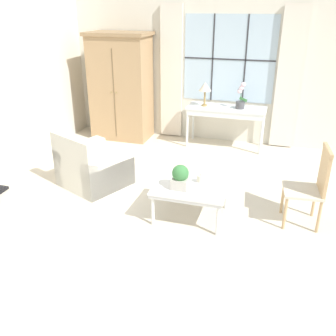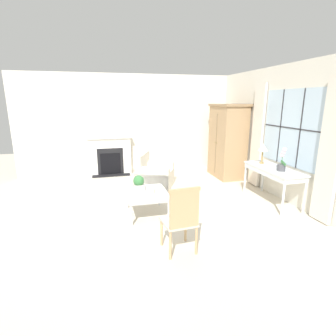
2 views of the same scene
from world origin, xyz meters
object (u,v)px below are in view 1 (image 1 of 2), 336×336
object	(u,v)px
console_table	(226,112)
armchair_upholstered	(93,167)
armoire	(121,87)
potted_plant_small	(180,177)
side_chair_wooden	(313,183)
coffee_table	(191,188)
pillar_candle	(200,179)
table_lamp	(205,87)
potted_orchid	(241,99)

from	to	relation	value
console_table	armchair_upholstered	distance (m)	2.74
armoire	potted_plant_small	distance (m)	3.34
console_table	side_chair_wooden	xyz separation A→B (m)	(1.39, -2.39, -0.11)
coffee_table	console_table	bearing A→B (deg)	89.83
console_table	armchair_upholstered	bearing A→B (deg)	-125.92
side_chair_wooden	pillar_candle	xyz separation A→B (m)	(-1.31, -0.15, -0.07)
console_table	pillar_candle	distance (m)	2.55
side_chair_wooden	pillar_candle	size ratio (longest dim) A/B	8.08
armoire	side_chair_wooden	world-z (taller)	armoire
pillar_candle	side_chair_wooden	bearing A→B (deg)	6.60
table_lamp	potted_orchid	bearing A→B (deg)	0.95
armchair_upholstered	coffee_table	size ratio (longest dim) A/B	1.24
potted_orchid	armchair_upholstered	world-z (taller)	potted_orchid
armchair_upholstered	coffee_table	bearing A→B (deg)	-15.71
console_table	potted_plant_small	bearing A→B (deg)	-92.48
console_table	armchair_upholstered	xyz separation A→B (m)	(-1.59, -2.19, -0.38)
armchair_upholstered	pillar_candle	xyz separation A→B (m)	(1.67, -0.35, 0.20)
console_table	side_chair_wooden	world-z (taller)	side_chair_wooden
table_lamp	pillar_candle	distance (m)	2.64
armoire	armchair_upholstered	distance (m)	2.31
armchair_upholstered	potted_plant_small	distance (m)	1.60
armoire	table_lamp	world-z (taller)	armoire
side_chair_wooden	table_lamp	bearing A→B (deg)	127.19
pillar_candle	potted_orchid	bearing A→B (deg)	86.34
side_chair_wooden	pillar_candle	world-z (taller)	side_chair_wooden
potted_orchid	pillar_candle	bearing A→B (deg)	-93.66
armoire	potted_plant_small	size ratio (longest dim) A/B	6.70
potted_orchid	side_chair_wooden	world-z (taller)	potted_orchid
armoire	coffee_table	xyz separation A→B (m)	(2.02, -2.59, -0.61)
armchair_upholstered	coffee_table	world-z (taller)	armchair_upholstered
coffee_table	pillar_candle	distance (m)	0.16
potted_orchid	potted_plant_small	bearing A→B (deg)	-97.46
armoire	coffee_table	distance (m)	3.34
potted_plant_small	side_chair_wooden	bearing A→B (deg)	13.81
armoire	potted_orchid	distance (m)	2.27
armchair_upholstered	side_chair_wooden	size ratio (longest dim) A/B	1.11
console_table	side_chair_wooden	bearing A→B (deg)	-59.75
potted_orchid	coffee_table	distance (m)	2.69
console_table	potted_plant_small	world-z (taller)	console_table
table_lamp	coffee_table	bearing A→B (deg)	-81.37
potted_orchid	coffee_table	bearing A→B (deg)	-95.40
table_lamp	coffee_table	world-z (taller)	table_lamp
armoire	pillar_candle	distance (m)	3.31
side_chair_wooden	coffee_table	bearing A→B (deg)	-169.85
armoire	side_chair_wooden	xyz separation A→B (m)	(3.42, -2.34, -0.45)
table_lamp	pillar_candle	size ratio (longest dim) A/B	3.54
armoire	table_lamp	xyz separation A→B (m)	(1.63, 0.03, 0.08)
console_table	table_lamp	xyz separation A→B (m)	(-0.41, -0.02, 0.42)
armoire	potted_plant_small	bearing A→B (deg)	-54.81
potted_orchid	armchair_upholstered	size ratio (longest dim) A/B	0.42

